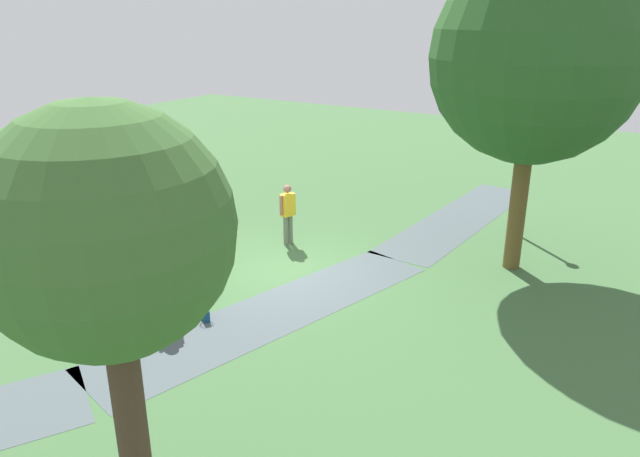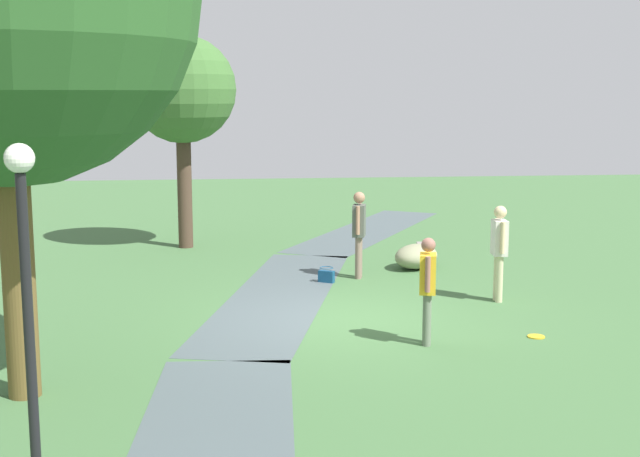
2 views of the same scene
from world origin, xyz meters
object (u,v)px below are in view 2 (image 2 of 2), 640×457
Objects in this scene: passerby_on_path at (428,283)px; frisbee_on_grass at (536,337)px; woman_with_handbag at (359,228)px; young_tree_near_path at (182,91)px; backpack_by_boulder at (422,252)px; handbag_on_grass at (326,276)px; lamp_post at (26,277)px; lawn_boulder at (416,256)px; man_near_boulder at (499,246)px.

frisbee_on_grass is at bearing -84.44° from passerby_on_path.
frisbee_on_grass is (-4.56, -2.09, -1.03)m from woman_with_handbag.
backpack_by_boulder is (-2.22, -5.42, -3.61)m from young_tree_near_path.
passerby_on_path reaches higher than handbag_on_grass.
handbag_on_grass is at bearing 116.31° from woman_with_handbag.
woman_with_handbag is 2.58m from backpack_by_boulder.
lamp_post is at bearing 149.32° from backpack_by_boulder.
lamp_post is at bearing 148.43° from lawn_boulder.
woman_with_handbag is (-0.82, 1.39, 0.78)m from lawn_boulder.
woman_with_handbag reaches higher than backpack_by_boulder.
frisbee_on_grass is at bearing -172.63° from lawn_boulder.
man_near_boulder reaches higher than passerby_on_path.
lawn_boulder is at bearing 159.83° from backpack_by_boulder.
young_tree_near_path is 10.96m from frisbee_on_grass.
lawn_boulder is 3.85× the size of handbag_on_grass.
lawn_boulder is 0.97m from backpack_by_boulder.
man_near_boulder is (6.63, -6.78, -1.03)m from lamp_post.
lamp_post is 12.33× the size of frisbee_on_grass.
lamp_post is at bearing 130.34° from passerby_on_path.
passerby_on_path is at bearing -155.31° from young_tree_near_path.
frisbee_on_grass is (-5.38, -0.70, -0.25)m from lawn_boulder.
man_near_boulder reaches higher than backpack_by_boulder.
handbag_on_grass is 1.39× the size of frisbee_on_grass.
lamp_post is at bearing 176.13° from young_tree_near_path.
passerby_on_path reaches higher than lawn_boulder.
young_tree_near_path is at bearing 34.18° from frisbee_on_grass.
backpack_by_boulder is at bearing 7.18° from man_near_boulder.
lamp_post is at bearing 152.77° from woman_with_handbag.
backpack_by_boulder is (1.73, -1.72, -0.85)m from woman_with_handbag.
passerby_on_path is 4.39× the size of handbag_on_grass.
frisbee_on_grass is (-4.21, -2.80, -0.13)m from handbag_on_grass.
lamp_post is 8.17m from frisbee_on_grass.
young_tree_near_path is 19.18× the size of frisbee_on_grass.
passerby_on_path is at bearing 167.57° from backpack_by_boulder.
handbag_on_grass is (-0.35, 0.71, -0.90)m from woman_with_handbag.
man_near_boulder is at bearing -3.32° from frisbee_on_grass.
handbag_on_grass is 3.20m from backpack_by_boulder.
handbag_on_grass is at bearing 12.98° from passerby_on_path.
woman_with_handbag is at bearing -27.23° from lamp_post.
man_near_boulder is at bearing -122.58° from handbag_on_grass.
young_tree_near_path is 3.59× the size of lawn_boulder.
young_tree_near_path reaches higher than passerby_on_path.
woman_with_handbag is 4.78× the size of handbag_on_grass.
passerby_on_path is at bearing 95.56° from frisbee_on_grass.
woman_with_handbag is (-3.95, -3.69, -2.76)m from young_tree_near_path.
man_near_boulder is (-3.05, -0.83, 0.76)m from lawn_boulder.
lamp_post reaches higher than lawn_boulder.
woman_with_handbag is 1.01× the size of man_near_boulder.
young_tree_near_path is 2.93× the size of man_near_boulder.
young_tree_near_path reaches higher than man_near_boulder.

